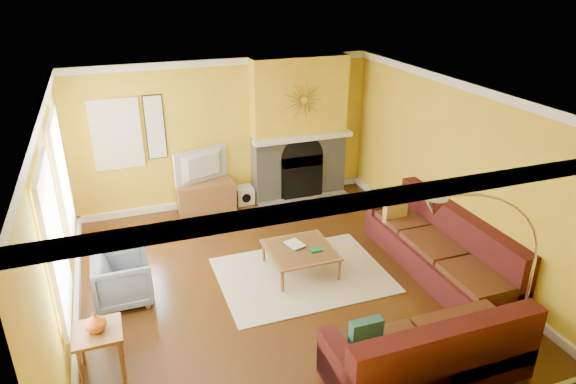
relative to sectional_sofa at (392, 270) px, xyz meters
name	(u,v)px	position (x,y,z in m)	size (l,w,h in m)	color
floor	(280,283)	(-1.28, 0.87, -0.46)	(5.50, 6.00, 0.02)	#542E11
ceiling	(279,95)	(-1.28, 0.87, 2.26)	(5.50, 6.00, 0.02)	white
wall_back	(226,133)	(-1.28, 3.88, 0.90)	(5.50, 0.02, 2.70)	yellow
wall_front	(399,338)	(-1.28, -2.14, 0.90)	(5.50, 0.02, 2.70)	yellow
wall_left	(54,230)	(-4.04, 0.87, 0.90)	(0.02, 6.00, 2.70)	yellow
wall_right	(454,171)	(1.48, 0.87, 0.90)	(0.02, 6.00, 2.70)	yellow
baseboard	(280,279)	(-1.28, 0.87, -0.39)	(5.50, 6.00, 0.12)	white
crown_molding	(279,101)	(-1.28, 0.87, 2.19)	(5.50, 6.00, 0.12)	white
window_left_near	(61,178)	(-4.00, 2.17, 1.05)	(0.06, 1.22, 1.72)	white
window_left_far	(53,242)	(-4.00, 0.27, 1.05)	(0.06, 1.22, 1.72)	white
window_back	(116,134)	(-3.18, 3.83, 1.10)	(0.82, 0.06, 1.22)	white
wall_art	(155,127)	(-2.53, 3.84, 1.15)	(0.34, 0.04, 1.14)	white
fireplace	(299,129)	(0.07, 3.67, 0.90)	(1.80, 0.40, 2.70)	gray
mantel	(303,138)	(0.07, 3.43, 0.80)	(1.92, 0.22, 0.08)	white
hearth	(309,204)	(0.07, 3.12, -0.42)	(1.80, 0.70, 0.06)	gray
sunburst	(304,100)	(0.07, 3.44, 1.50)	(0.70, 0.04, 0.70)	olive
rug	(302,275)	(-0.91, 0.94, -0.44)	(2.40, 1.80, 0.02)	beige
sectional_sofa	(392,270)	(0.00, 0.00, 0.00)	(2.95, 3.66, 0.90)	#4B181A
coffee_table	(300,260)	(-0.89, 1.07, -0.26)	(0.96, 0.96, 0.38)	white
media_console	(206,197)	(-1.78, 3.58, -0.17)	(1.03, 0.46, 0.57)	brown
tv	(204,167)	(-1.78, 3.58, 0.42)	(1.06, 0.14, 0.61)	black
subwoofer	(244,195)	(-1.03, 3.69, -0.29)	(0.32, 0.32, 0.32)	white
armchair	(123,279)	(-3.38, 1.19, -0.11)	(0.73, 0.75, 0.68)	slate
side_table	(101,351)	(-3.70, -0.12, -0.17)	(0.51, 0.51, 0.56)	brown
vase	(95,322)	(-3.70, -0.12, 0.23)	(0.23, 0.23, 0.24)	#CC5B1B
book	(289,246)	(-1.04, 1.17, -0.06)	(0.21, 0.29, 0.03)	white
arc_lamp	(483,290)	(0.08, -1.56, 0.68)	(1.43, 0.36, 2.27)	silver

